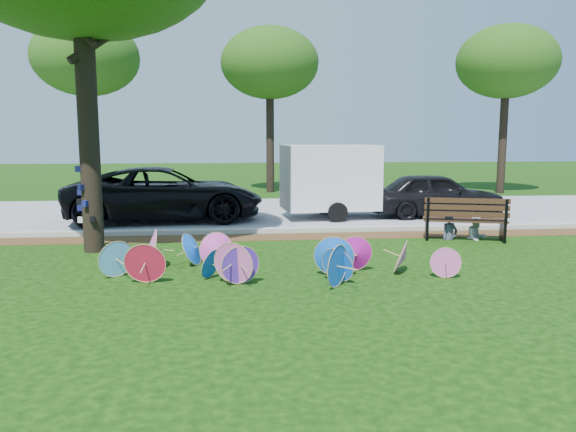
{
  "coord_description": "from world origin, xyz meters",
  "views": [
    {
      "loc": [
        -0.64,
        -9.56,
        2.56
      ],
      "look_at": [
        0.5,
        2.0,
        0.9
      ],
      "focal_mm": 35.0,
      "sensor_mm": 36.0,
      "label": 1
    }
  ],
  "objects_px": {
    "dark_pickup": "(436,195)",
    "cargo_trailer": "(330,177)",
    "parasol_pile": "(256,258)",
    "park_bench": "(465,219)",
    "person_left": "(450,214)",
    "black_van": "(165,194)",
    "person_right": "(477,216)"
  },
  "relations": [
    {
      "from": "person_left",
      "to": "parasol_pile",
      "type": "bearing_deg",
      "value": -168.25
    },
    {
      "from": "black_van",
      "to": "dark_pickup",
      "type": "xyz_separation_m",
      "value": [
        8.46,
        -0.01,
        -0.11
      ]
    },
    {
      "from": "dark_pickup",
      "to": "cargo_trailer",
      "type": "height_order",
      "value": "cargo_trailer"
    },
    {
      "from": "park_bench",
      "to": "person_right",
      "type": "xyz_separation_m",
      "value": [
        0.35,
        0.05,
        0.05
      ]
    },
    {
      "from": "park_bench",
      "to": "person_right",
      "type": "distance_m",
      "value": 0.36
    },
    {
      "from": "parasol_pile",
      "to": "black_van",
      "type": "distance_m",
      "value": 7.55
    },
    {
      "from": "park_bench",
      "to": "person_right",
      "type": "relative_size",
      "value": 1.74
    },
    {
      "from": "parasol_pile",
      "to": "park_bench",
      "type": "distance_m",
      "value": 6.2
    },
    {
      "from": "dark_pickup",
      "to": "person_right",
      "type": "bearing_deg",
      "value": 177.78
    },
    {
      "from": "person_left",
      "to": "person_right",
      "type": "distance_m",
      "value": 0.7
    },
    {
      "from": "parasol_pile",
      "to": "dark_pickup",
      "type": "distance_m",
      "value": 9.33
    },
    {
      "from": "parasol_pile",
      "to": "person_left",
      "type": "height_order",
      "value": "person_left"
    },
    {
      "from": "black_van",
      "to": "dark_pickup",
      "type": "bearing_deg",
      "value": -95.22
    },
    {
      "from": "parasol_pile",
      "to": "person_right",
      "type": "relative_size",
      "value": 5.66
    },
    {
      "from": "dark_pickup",
      "to": "cargo_trailer",
      "type": "xyz_separation_m",
      "value": [
        -3.39,
        0.08,
        0.58
      ]
    },
    {
      "from": "parasol_pile",
      "to": "person_left",
      "type": "relative_size",
      "value": 5.06
    },
    {
      "from": "black_van",
      "to": "person_right",
      "type": "height_order",
      "value": "black_van"
    },
    {
      "from": "person_right",
      "to": "person_left",
      "type": "bearing_deg",
      "value": 170.14
    },
    {
      "from": "parasol_pile",
      "to": "person_left",
      "type": "xyz_separation_m",
      "value": [
        4.96,
        3.25,
        0.3
      ]
    },
    {
      "from": "park_bench",
      "to": "person_left",
      "type": "bearing_deg",
      "value": -171.36
    },
    {
      "from": "person_left",
      "to": "dark_pickup",
      "type": "bearing_deg",
      "value": 53.27
    },
    {
      "from": "person_left",
      "to": "person_right",
      "type": "bearing_deg",
      "value": -21.44
    },
    {
      "from": "dark_pickup",
      "to": "person_left",
      "type": "bearing_deg",
      "value": 167.78
    },
    {
      "from": "parasol_pile",
      "to": "park_bench",
      "type": "relative_size",
      "value": 3.25
    },
    {
      "from": "black_van",
      "to": "person_left",
      "type": "relative_size",
      "value": 4.49
    },
    {
      "from": "parasol_pile",
      "to": "person_left",
      "type": "distance_m",
      "value": 5.94
    },
    {
      "from": "cargo_trailer",
      "to": "person_right",
      "type": "distance_m",
      "value": 5.03
    },
    {
      "from": "cargo_trailer",
      "to": "park_bench",
      "type": "bearing_deg",
      "value": -60.95
    },
    {
      "from": "dark_pickup",
      "to": "person_left",
      "type": "xyz_separation_m",
      "value": [
        -1.06,
        -3.87,
        -0.05
      ]
    },
    {
      "from": "dark_pickup",
      "to": "black_van",
      "type": "bearing_deg",
      "value": 93.01
    },
    {
      "from": "parasol_pile",
      "to": "park_bench",
      "type": "height_order",
      "value": "park_bench"
    },
    {
      "from": "black_van",
      "to": "cargo_trailer",
      "type": "bearing_deg",
      "value": -94.3
    }
  ]
}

